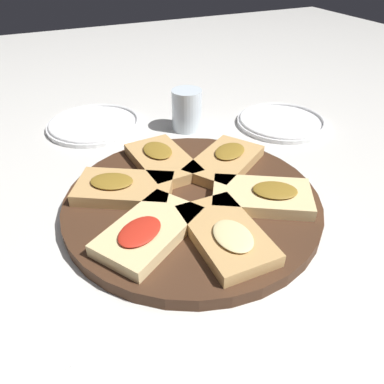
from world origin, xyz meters
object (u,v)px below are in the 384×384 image
(serving_board, at_px, (192,202))
(plate_left, at_px, (95,124))
(plate_right, at_px, (282,121))
(water_glass, at_px, (187,110))
(napkin_stack, at_px, (14,357))

(serving_board, bearing_deg, plate_left, 101.71)
(plate_right, bearing_deg, water_glass, 161.03)
(serving_board, height_order, napkin_stack, serving_board)
(serving_board, distance_m, napkin_stack, 0.35)
(plate_right, bearing_deg, napkin_stack, -149.27)
(water_glass, bearing_deg, serving_board, -112.50)
(plate_right, distance_m, water_glass, 0.24)
(serving_board, relative_size, water_glass, 4.58)
(plate_left, bearing_deg, napkin_stack, -111.39)
(serving_board, distance_m, water_glass, 0.31)
(plate_left, xyz_separation_m, plate_right, (0.42, -0.18, 0.00))
(water_glass, bearing_deg, napkin_stack, -132.52)
(plate_right, relative_size, water_glass, 2.28)
(napkin_stack, bearing_deg, plate_left, 68.61)
(serving_board, height_order, water_glass, water_glass)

